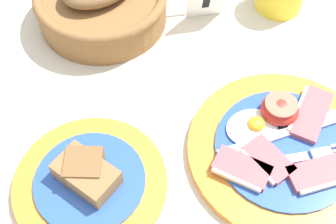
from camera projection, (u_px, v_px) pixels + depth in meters
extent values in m
plane|color=beige|center=(245.00, 165.00, 0.62)|extent=(3.00, 3.00, 0.00)
cylinder|color=orange|center=(284.00, 152.00, 0.62)|extent=(0.26, 0.26, 0.01)
cylinder|color=#2D56B7|center=(285.00, 149.00, 0.62)|extent=(0.19, 0.19, 0.00)
cube|color=#BC5156|center=(269.00, 159.00, 0.60)|extent=(0.05, 0.07, 0.01)
cube|color=beige|center=(260.00, 166.00, 0.59)|extent=(0.03, 0.06, 0.01)
cube|color=#BC5156|center=(312.00, 114.00, 0.64)|extent=(0.09, 0.09, 0.01)
cube|color=beige|center=(301.00, 109.00, 0.64)|extent=(0.07, 0.07, 0.01)
cube|color=#BC5156|center=(242.00, 168.00, 0.59)|extent=(0.07, 0.08, 0.01)
cube|color=beige|center=(237.00, 178.00, 0.58)|extent=(0.05, 0.06, 0.01)
cube|color=#BC5156|center=(323.00, 171.00, 0.59)|extent=(0.09, 0.04, 0.01)
cube|color=beige|center=(330.00, 182.00, 0.58)|extent=(0.08, 0.02, 0.01)
ellipsoid|color=red|center=(280.00, 109.00, 0.64)|extent=(0.05, 0.05, 0.03)
cylinder|color=#DB664C|center=(281.00, 104.00, 0.63)|extent=(0.04, 0.04, 0.00)
ellipsoid|color=white|center=(252.00, 127.00, 0.63)|extent=(0.07, 0.06, 0.01)
ellipsoid|color=yellow|center=(256.00, 124.00, 0.63)|extent=(0.02, 0.02, 0.01)
cube|color=silver|center=(268.00, 163.00, 0.60)|extent=(0.11, 0.03, 0.00)
cube|color=silver|center=(322.00, 154.00, 0.61)|extent=(0.03, 0.02, 0.00)
cube|color=silver|center=(256.00, 142.00, 0.62)|extent=(0.11, 0.01, 0.00)
cube|color=#9EA0A5|center=(317.00, 122.00, 0.63)|extent=(0.08, 0.02, 0.00)
cylinder|color=orange|center=(90.00, 184.00, 0.60)|extent=(0.20, 0.20, 0.01)
cylinder|color=#2D56B7|center=(90.00, 181.00, 0.59)|extent=(0.14, 0.14, 0.00)
cube|color=olive|center=(86.00, 174.00, 0.58)|extent=(0.08, 0.09, 0.03)
cube|color=brown|center=(84.00, 167.00, 0.58)|extent=(0.06, 0.06, 0.03)
cylinder|color=brown|center=(102.00, 7.00, 0.75)|extent=(0.21, 0.21, 0.05)
cube|color=white|center=(206.00, 2.00, 0.74)|extent=(0.06, 0.03, 0.07)
cube|color=black|center=(207.00, 1.00, 0.74)|extent=(0.01, 0.01, 0.04)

